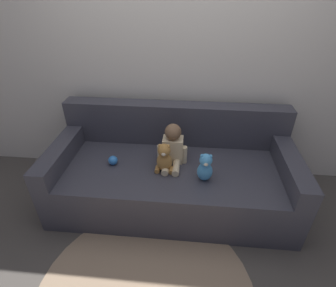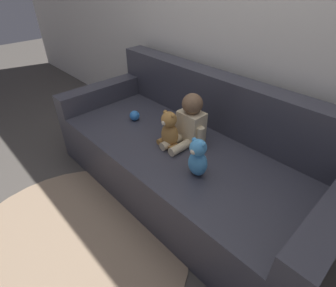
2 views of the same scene
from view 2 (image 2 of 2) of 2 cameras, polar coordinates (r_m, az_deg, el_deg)
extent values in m
plane|color=#4C4742|center=(2.22, 3.21, -9.52)|extent=(12.00, 12.00, 0.00)
cube|color=silver|center=(2.06, 16.91, 26.62)|extent=(8.00, 0.05, 2.60)
cube|color=#383842|center=(2.07, 3.40, -5.09)|extent=(2.19, 0.97, 0.45)
cube|color=#383842|center=(2.10, 11.38, 8.93)|extent=(2.19, 0.18, 0.42)
cube|color=#383842|center=(2.60, -13.00, 10.89)|extent=(0.16, 0.97, 0.17)
cube|color=#383842|center=(1.56, 32.69, -12.95)|extent=(0.16, 0.97, 0.17)
cube|color=beige|center=(1.91, 4.95, 3.68)|extent=(0.18, 0.13, 0.24)
sphere|color=brown|center=(1.82, 5.24, 8.64)|extent=(0.15, 0.15, 0.15)
cylinder|color=beige|center=(1.89, 0.65, 0.26)|extent=(0.06, 0.17, 0.06)
cylinder|color=beige|center=(1.84, 2.60, -0.89)|extent=(0.06, 0.17, 0.06)
cylinder|color=beige|center=(1.98, 2.19, 3.78)|extent=(0.06, 0.06, 0.17)
cylinder|color=beige|center=(1.86, 6.95, 1.25)|extent=(0.06, 0.06, 0.17)
ellipsoid|color=#AD7A3D|center=(1.86, 0.38, 1.90)|extent=(0.13, 0.11, 0.18)
sphere|color=#AD7A3D|center=(1.79, 0.21, 5.27)|extent=(0.11, 0.11, 0.11)
sphere|color=#AD7A3D|center=(1.80, -0.57, 6.82)|extent=(0.03, 0.03, 0.03)
sphere|color=#AD7A3D|center=(1.75, 1.03, 6.02)|extent=(0.03, 0.03, 0.03)
sphere|color=beige|center=(1.77, -0.82, 4.55)|extent=(0.04, 0.04, 0.04)
cylinder|color=#AD7A3D|center=(1.92, -1.35, 0.62)|extent=(0.04, 0.07, 0.04)
cylinder|color=#AD7A3D|center=(1.85, 1.10, -0.86)|extent=(0.04, 0.07, 0.04)
ellipsoid|color=#4C9EDB|center=(1.62, 6.48, -4.30)|extent=(0.13, 0.10, 0.17)
sphere|color=#4C9EDB|center=(1.54, 6.59, -0.89)|extent=(0.10, 0.10, 0.10)
sphere|color=#4C9EDB|center=(1.54, 5.73, 0.83)|extent=(0.03, 0.03, 0.03)
sphere|color=#4C9EDB|center=(1.50, 7.66, -0.22)|extent=(0.03, 0.03, 0.03)
sphere|color=beige|center=(1.52, 5.53, -1.76)|extent=(0.04, 0.04, 0.04)
sphere|color=#337FDB|center=(2.23, -7.29, 6.05)|extent=(0.08, 0.08, 0.08)
cylinder|color=gray|center=(1.95, -20.33, -20.62)|extent=(1.55, 1.55, 0.01)
camera|label=1|loc=(1.22, -92.72, 18.18)|focal=28.00mm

